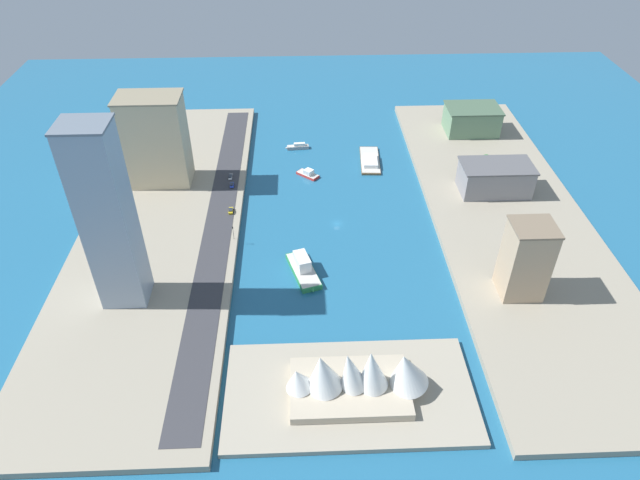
{
  "coord_description": "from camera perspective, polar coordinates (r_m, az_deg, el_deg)",
  "views": [
    {
      "loc": [
        16.05,
        208.5,
        151.71
      ],
      "look_at": [
        8.44,
        17.01,
        3.9
      ],
      "focal_mm": 31.61,
      "sensor_mm": 36.0,
      "label": 1
    }
  ],
  "objects": [
    {
      "name": "warehouse_low_gray",
      "position": [
        284.92,
        17.31,
        6.02
      ],
      "size": [
        34.01,
        19.23,
        14.52
      ],
      "color": "gray",
      "rests_on": "quay_west"
    },
    {
      "name": "barge_flat_brown",
      "position": [
        305.94,
        5.09,
        8.02
      ],
      "size": [
        11.66,
        30.21,
        3.32
      ],
      "color": "brown",
      "rests_on": "ground_plane"
    },
    {
      "name": "park_tree_cluster",
      "position": [
        301.29,
        16.17,
        7.58
      ],
      "size": [
        11.04,
        12.48,
        7.99
      ],
      "color": "brown",
      "rests_on": "quay_west"
    },
    {
      "name": "taxi_yellow_cab",
      "position": [
        263.49,
        -9.02,
        2.97
      ],
      "size": [
        2.15,
        4.84,
        1.59
      ],
      "color": "black",
      "rests_on": "road_strip"
    },
    {
      "name": "ferry_green_doubledeck",
      "position": [
        229.86,
        -1.73,
        -2.83
      ],
      "size": [
        14.78,
        25.75,
        7.76
      ],
      "color": "#2D8C4C",
      "rests_on": "ground_plane"
    },
    {
      "name": "peninsula_point",
      "position": [
        189.29,
        3.01,
        -15.2
      ],
      "size": [
        80.46,
        42.33,
        2.0
      ],
      "primitive_type": "cube",
      "color": "#A89E89",
      "rests_on": "ground_plane"
    },
    {
      "name": "apartment_midrise_tan",
      "position": [
        222.43,
        20.1,
        -1.88
      ],
      "size": [
        15.92,
        14.97,
        31.05
      ],
      "color": "tan",
      "rests_on": "quay_west"
    },
    {
      "name": "tugboat_red",
      "position": [
        292.79,
        -1.23,
        6.73
      ],
      "size": [
        12.19,
        11.5,
        3.82
      ],
      "color": "red",
      "rests_on": "ground_plane"
    },
    {
      "name": "yacht_sleek_gray",
      "position": [
        318.46,
        -2.27,
        9.43
      ],
      "size": [
        13.46,
        4.05,
        3.44
      ],
      "color": "#999EA3",
      "rests_on": "ground_plane"
    },
    {
      "name": "hatchback_blue",
      "position": [
        282.28,
        -8.91,
        5.54
      ],
      "size": [
        2.17,
        4.35,
        1.54
      ],
      "color": "black",
      "rests_on": "road_strip"
    },
    {
      "name": "office_block_beige",
      "position": [
        284.48,
        -16.33,
        9.66
      ],
      "size": [
        30.51,
        19.2,
        44.51
      ],
      "color": "#C6B793",
      "rests_on": "quay_east"
    },
    {
      "name": "ground_plane",
      "position": [
        258.35,
        1.72,
        1.66
      ],
      "size": [
        440.0,
        440.0,
        0.0
      ],
      "primitive_type": "plane",
      "color": "#23668E"
    },
    {
      "name": "quay_east",
      "position": [
        264.66,
        -15.65,
        1.45
      ],
      "size": [
        70.0,
        240.0,
        2.86
      ],
      "primitive_type": "cube",
      "color": "#9E937F",
      "rests_on": "ground_plane"
    },
    {
      "name": "terminal_long_green",
      "position": [
        339.29,
        15.1,
        11.71
      ],
      "size": [
        29.92,
        21.37,
        14.86
      ],
      "color": "slate",
      "rests_on": "quay_west"
    },
    {
      "name": "quay_west",
      "position": [
        274.09,
        18.49,
        2.21
      ],
      "size": [
        70.0,
        240.0,
        2.86
      ],
      "primitive_type": "cube",
      "color": "#9E937F",
      "rests_on": "ground_plane"
    },
    {
      "name": "van_white",
      "position": [
        289.12,
        -9.05,
        6.36
      ],
      "size": [
        1.83,
        5.12,
        1.51
      ],
      "color": "black",
      "rests_on": "road_strip"
    },
    {
      "name": "road_strip",
      "position": [
        258.86,
        -10.17,
        1.89
      ],
      "size": [
        12.39,
        228.0,
        0.15
      ],
      "primitive_type": "cube",
      "color": "#38383D",
      "rests_on": "quay_east"
    },
    {
      "name": "opera_landmark",
      "position": [
        182.83,
        3.78,
        -13.58
      ],
      "size": [
        46.58,
        24.09,
        18.47
      ],
      "color": "#BCAD93",
      "rests_on": "peninsula_point"
    },
    {
      "name": "tower_tall_glass",
      "position": [
        207.47,
        -20.68,
        1.99
      ],
      "size": [
        16.84,
        14.79,
        72.09
      ],
      "color": "#8C9EB2",
      "rests_on": "quay_east"
    },
    {
      "name": "traffic_light_waterfront",
      "position": [
        244.65,
        -8.79,
        0.93
      ],
      "size": [
        0.36,
        0.36,
        6.5
      ],
      "color": "black",
      "rests_on": "quay_east"
    }
  ]
}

